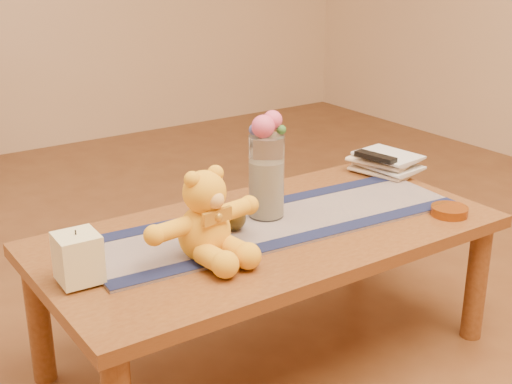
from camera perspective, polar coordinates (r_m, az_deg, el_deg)
floor at (r=2.35m, az=1.03°, el=-13.12°), size 5.50×5.50×0.00m
coffee_table_top at (r=2.15m, az=1.10°, el=-3.49°), size 1.40×0.70×0.04m
table_leg_fr at (r=2.47m, az=17.41°, el=-6.97°), size 0.07×0.07×0.41m
table_leg_bl at (r=2.24m, az=-17.16°, el=-9.89°), size 0.07×0.07×0.41m
table_leg_br at (r=2.82m, az=8.27°, el=-2.73°), size 0.07×0.07×0.41m
persian_runner at (r=2.18m, az=1.73°, el=-2.46°), size 1.22×0.43×0.01m
runner_border_near at (r=2.07m, az=3.87°, el=-3.67°), size 1.20×0.14×0.00m
runner_border_far at (r=2.29m, az=-0.19°, el=-1.14°), size 1.20×0.14×0.00m
teddy_bear at (r=1.92m, az=-4.24°, el=-1.84°), size 0.38×0.33×0.24m
pillar_candle at (r=1.85m, az=-14.21°, el=-5.16°), size 0.11×0.11×0.13m
candle_wick at (r=1.82m, az=-14.40°, el=-3.19°), size 0.00×0.00×0.01m
glass_vase at (r=2.17m, az=0.85°, el=1.25°), size 0.11×0.11×0.26m
potpourri_fill at (r=2.18m, az=0.84°, el=0.28°), size 0.09×0.09×0.18m
rose_left at (r=2.10m, az=0.58°, el=5.32°), size 0.07×0.07×0.07m
rose_right at (r=2.14m, az=1.35°, el=5.84°), size 0.06×0.06×0.06m
blue_flower_back at (r=2.16m, az=0.55°, el=5.51°), size 0.04×0.04×0.04m
blue_flower_side at (r=2.13m, az=-0.10°, el=5.07°), size 0.04×0.04×0.04m
leaf_sprig at (r=2.13m, az=2.06°, el=5.06°), size 0.03×0.03×0.03m
bronze_ball at (r=2.10m, az=-1.81°, el=-2.14°), size 0.09×0.09×0.07m
book_bottom at (r=2.61m, az=9.38°, el=1.32°), size 0.21×0.26×0.02m
book_lower at (r=2.61m, az=9.54°, el=1.72°), size 0.18×0.24×0.02m
book_upper at (r=2.59m, az=9.29°, el=2.10°), size 0.22×0.26×0.02m
book_top at (r=2.59m, az=9.54°, el=2.52°), size 0.19×0.24×0.02m
tv_remote at (r=2.58m, az=9.65°, el=2.83°), size 0.07×0.17×0.02m
amber_dish at (r=2.32m, az=15.38°, el=-1.49°), size 0.14×0.14×0.03m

